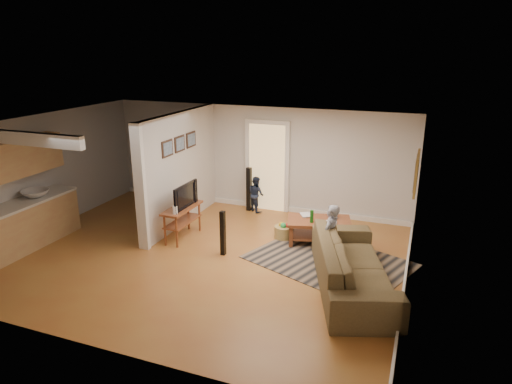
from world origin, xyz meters
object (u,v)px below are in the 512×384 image
sofa (351,287)px  speaker_right (249,189)px  child (329,267)px  tv_console (182,210)px  speaker_left (223,233)px  toddler (256,211)px  toy_basket (284,231)px  coffee_table (320,225)px

sofa → speaker_right: speaker_right is taller
speaker_right → child: (2.47, -2.30, -0.54)m
tv_console → speaker_right: size_ratio=1.01×
speaker_right → child: size_ratio=0.90×
sofa → tv_console: bearing=58.3°
speaker_left → toddler: bearing=98.2°
speaker_left → toy_basket: speaker_left is taller
speaker_left → child: 2.07m
coffee_table → speaker_right: 2.42m
sofa → tv_console: (-3.63, 0.83, 0.62)m
child → toddler: (-2.29, 2.30, 0.00)m
toy_basket → speaker_left: bearing=-125.8°
speaker_left → speaker_right: (-0.45, 2.50, 0.10)m
sofa → speaker_left: size_ratio=3.14×
coffee_table → toy_basket: 0.78m
coffee_table → tv_console: bearing=-163.7°
child → toy_basket: bearing=-117.2°
tv_console → speaker_right: speaker_right is taller
sofa → child: (-0.50, 0.59, 0.00)m
speaker_left → speaker_right: 2.54m
child → sofa: bearing=53.2°
coffee_table → tv_console: 2.83m
child → toddler: 3.24m
coffee_table → toy_basket: bearing=-176.2°
sofa → child: size_ratio=2.33×
sofa → toy_basket: (-1.67, 1.57, 0.15)m
tv_console → toddler: 2.31m
tv_console → speaker_left: tv_console is taller
tv_console → toddler: bearing=68.9°
sofa → coffee_table: 1.90m
tv_console → speaker_left: 1.21m
toddler → toy_basket: bearing=166.5°
speaker_left → toddler: (-0.27, 2.50, -0.44)m
speaker_right → toddler: 0.57m
coffee_table → child: (0.42, -1.03, -0.39)m
speaker_right → child: bearing=-36.5°
coffee_table → toddler: size_ratio=1.61×
toy_basket → child: bearing=-40.0°
tv_console → speaker_left: (1.11, -0.44, -0.18)m
speaker_left → speaker_right: size_ratio=0.82×
speaker_left → toy_basket: (0.85, 1.18, -0.30)m
coffee_table → speaker_left: size_ratio=1.59×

